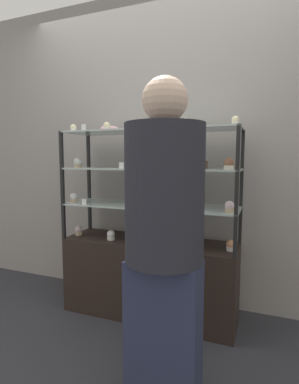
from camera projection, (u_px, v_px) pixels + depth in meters
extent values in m
plane|color=#2D2D33|center=(150.00, 313.00, 2.37)|extent=(20.00, 20.00, 0.00)
cube|color=gray|center=(164.00, 149.00, 2.55)|extent=(8.00, 0.05, 2.60)
cube|color=black|center=(150.00, 278.00, 2.34)|extent=(1.33, 0.40, 0.59)
cube|color=black|center=(90.00, 213.00, 2.70)|extent=(0.02, 0.02, 0.28)
cube|color=black|center=(240.00, 225.00, 2.23)|extent=(0.02, 0.02, 0.28)
cube|color=black|center=(64.00, 221.00, 2.35)|extent=(0.02, 0.02, 0.28)
cube|color=black|center=(235.00, 237.00, 1.88)|extent=(0.02, 0.02, 0.28)
cube|color=#B2C6C1|center=(150.00, 206.00, 2.28)|extent=(1.33, 0.40, 0.01)
cube|color=black|center=(89.00, 182.00, 2.67)|extent=(0.02, 0.02, 0.28)
cube|color=black|center=(241.00, 187.00, 2.20)|extent=(0.02, 0.02, 0.28)
cube|color=black|center=(62.00, 186.00, 2.32)|extent=(0.02, 0.02, 0.28)
cube|color=black|center=(237.00, 193.00, 1.85)|extent=(0.02, 0.02, 0.28)
cube|color=#B2C6C1|center=(150.00, 169.00, 2.25)|extent=(1.33, 0.40, 0.01)
cube|color=black|center=(88.00, 151.00, 2.64)|extent=(0.02, 0.02, 0.28)
cube|color=black|center=(243.00, 149.00, 2.17)|extent=(0.02, 0.02, 0.28)
cube|color=black|center=(61.00, 149.00, 2.29)|extent=(0.02, 0.02, 0.28)
cube|color=black|center=(238.00, 147.00, 1.82)|extent=(0.02, 0.02, 0.28)
cube|color=#B2C6C1|center=(150.00, 131.00, 2.22)|extent=(1.33, 0.40, 0.01)
cylinder|color=#DBBC84|center=(137.00, 196.00, 2.34)|extent=(0.18, 0.18, 0.11)
cylinder|color=silver|center=(137.00, 188.00, 2.33)|extent=(0.18, 0.18, 0.02)
cube|color=brown|center=(189.00, 165.00, 2.13)|extent=(0.24, 0.13, 0.06)
cube|color=silver|center=(189.00, 160.00, 2.13)|extent=(0.25, 0.13, 0.01)
cylinder|color=#CCB28C|center=(79.00, 233.00, 2.48)|extent=(0.06, 0.06, 0.03)
sphere|color=silver|center=(79.00, 230.00, 2.47)|extent=(0.06, 0.06, 0.06)
cylinder|color=white|center=(111.00, 238.00, 2.33)|extent=(0.06, 0.06, 0.03)
sphere|color=white|center=(111.00, 234.00, 2.33)|extent=(0.06, 0.06, 0.06)
cylinder|color=white|center=(148.00, 240.00, 2.26)|extent=(0.06, 0.06, 0.03)
sphere|color=#F4EAB2|center=(148.00, 236.00, 2.26)|extent=(0.06, 0.06, 0.06)
cylinder|color=white|center=(185.00, 244.00, 2.16)|extent=(0.06, 0.06, 0.03)
sphere|color=#E5996B|center=(185.00, 240.00, 2.16)|extent=(0.06, 0.06, 0.06)
cylinder|color=white|center=(231.00, 249.00, 2.05)|extent=(0.06, 0.06, 0.03)
sphere|color=#E5996B|center=(231.00, 244.00, 2.05)|extent=(0.06, 0.06, 0.06)
cube|color=white|center=(196.00, 250.00, 1.99)|extent=(0.04, 0.00, 0.04)
cylinder|color=#CCB28C|center=(74.00, 201.00, 2.40)|extent=(0.06, 0.06, 0.03)
sphere|color=white|center=(74.00, 197.00, 2.40)|extent=(0.06, 0.06, 0.06)
cylinder|color=#CCB28C|center=(172.00, 205.00, 2.16)|extent=(0.06, 0.06, 0.03)
sphere|color=#F4EAB2|center=(172.00, 201.00, 2.16)|extent=(0.06, 0.06, 0.06)
cylinder|color=#CCB28C|center=(229.00, 210.00, 1.96)|extent=(0.06, 0.06, 0.03)
sphere|color=silver|center=(229.00, 205.00, 1.95)|extent=(0.06, 0.06, 0.06)
cube|color=white|center=(84.00, 202.00, 2.28)|extent=(0.04, 0.00, 0.04)
cylinder|color=#CCB28C|center=(78.00, 166.00, 2.41)|extent=(0.06, 0.06, 0.03)
sphere|color=white|center=(78.00, 162.00, 2.40)|extent=(0.07, 0.07, 0.07)
cylinder|color=#CCB28C|center=(148.00, 167.00, 2.18)|extent=(0.06, 0.06, 0.03)
sphere|color=#8C5B42|center=(148.00, 162.00, 2.18)|extent=(0.07, 0.07, 0.07)
cylinder|color=beige|center=(229.00, 167.00, 1.95)|extent=(0.06, 0.06, 0.03)
sphere|color=#8C5B42|center=(229.00, 163.00, 1.95)|extent=(0.07, 0.07, 0.07)
cube|color=white|center=(121.00, 165.00, 2.13)|extent=(0.04, 0.00, 0.04)
cylinder|color=white|center=(73.00, 130.00, 2.37)|extent=(0.05, 0.05, 0.02)
sphere|color=#F4EAB2|center=(73.00, 127.00, 2.37)|extent=(0.05, 0.05, 0.05)
cylinder|color=beige|center=(107.00, 129.00, 2.23)|extent=(0.05, 0.05, 0.02)
sphere|color=#F4EAB2|center=(107.00, 125.00, 2.22)|extent=(0.05, 0.05, 0.05)
cylinder|color=beige|center=(145.00, 127.00, 2.15)|extent=(0.05, 0.05, 0.02)
sphere|color=silver|center=(145.00, 124.00, 2.14)|extent=(0.05, 0.05, 0.05)
cylinder|color=beige|center=(185.00, 125.00, 2.01)|extent=(0.05, 0.05, 0.02)
sphere|color=#F4EAB2|center=(185.00, 121.00, 2.00)|extent=(0.05, 0.05, 0.05)
cylinder|color=beige|center=(235.00, 124.00, 1.91)|extent=(0.05, 0.05, 0.02)
sphere|color=#F4EAB2|center=(235.00, 120.00, 1.91)|extent=(0.05, 0.05, 0.05)
cube|color=white|center=(84.00, 127.00, 2.21)|extent=(0.04, 0.00, 0.04)
torus|color=#EFB2BC|center=(110.00, 129.00, 2.35)|extent=(0.14, 0.14, 0.04)
cube|color=#282D47|center=(164.00, 333.00, 1.47)|extent=(0.35, 0.19, 0.74)
cylinder|color=#26262D|center=(164.00, 194.00, 1.39)|extent=(0.37, 0.37, 0.64)
sphere|color=beige|center=(165.00, 100.00, 1.34)|extent=(0.21, 0.21, 0.21)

